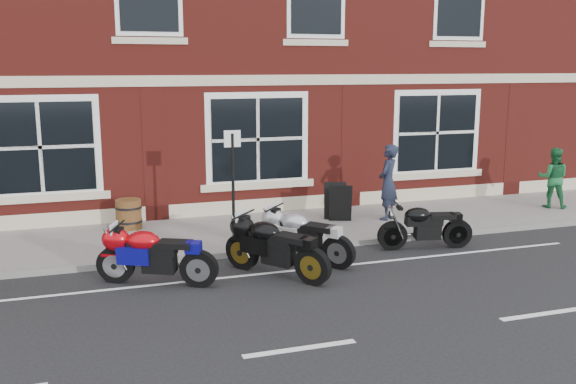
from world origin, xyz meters
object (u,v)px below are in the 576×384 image
at_px(moto_sport_silver, 304,234).
at_px(pedestrian_right, 553,178).
at_px(parking_sign, 233,180).
at_px(moto_sport_black, 275,245).
at_px(barrel_planter, 129,214).
at_px(pedestrian_left, 388,182).
at_px(moto_naked_black, 423,224).
at_px(moto_sport_red, 155,253).
at_px(a_board_sign, 338,202).

distance_m(moto_sport_silver, pedestrian_right, 7.85).
bearing_deg(parking_sign, moto_sport_black, -78.06).
xyz_separation_m(moto_sport_black, barrel_planter, (-2.28, 3.88, -0.13)).
xyz_separation_m(moto_sport_silver, barrel_planter, (-3.05, 3.23, -0.10)).
bearing_deg(barrel_planter, moto_sport_silver, -46.61).
bearing_deg(pedestrian_left, moto_naked_black, 39.00).
bearing_deg(barrel_planter, moto_sport_red, -87.51).
relative_size(moto_sport_silver, a_board_sign, 1.96).
bearing_deg(pedestrian_right, parking_sign, 42.11).
height_order(moto_sport_silver, a_board_sign, a_board_sign).
distance_m(moto_sport_black, pedestrian_right, 8.78).
distance_m(moto_sport_red, parking_sign, 2.55).
bearing_deg(barrel_planter, a_board_sign, -8.82).
relative_size(moto_sport_silver, moto_naked_black, 0.88).
xyz_separation_m(moto_sport_black, moto_sport_silver, (0.78, 0.65, -0.03)).
relative_size(moto_sport_red, a_board_sign, 2.25).
relative_size(moto_naked_black, parking_sign, 0.84).
bearing_deg(moto_sport_red, moto_naked_black, -58.22).
xyz_separation_m(moto_sport_black, moto_naked_black, (3.43, 0.73, -0.06)).
relative_size(moto_naked_black, pedestrian_right, 1.28).
bearing_deg(moto_naked_black, barrel_planter, 72.08).
relative_size(barrel_planter, parking_sign, 0.28).
height_order(moto_sport_silver, parking_sign, parking_sign).
distance_m(a_board_sign, barrel_planter, 4.85).
xyz_separation_m(pedestrian_left, parking_sign, (-4.02, -1.08, 0.46)).
distance_m(moto_naked_black, pedestrian_left, 2.21).
bearing_deg(moto_sport_red, moto_sport_silver, -54.98).
distance_m(moto_sport_silver, moto_naked_black, 2.65).
relative_size(pedestrian_left, a_board_sign, 2.02).
bearing_deg(moto_sport_red, barrel_planter, 28.96).
relative_size(pedestrian_left, barrel_planter, 2.70).
relative_size(moto_sport_red, moto_sport_black, 1.07).
height_order(moto_sport_red, moto_sport_black, moto_sport_black).
bearing_deg(a_board_sign, pedestrian_right, 14.80).
xyz_separation_m(barrel_planter, parking_sign, (1.94, -2.08, 1.03)).
xyz_separation_m(pedestrian_right, barrel_planter, (-10.61, 1.16, -0.44)).
bearing_deg(moto_sport_silver, moto_sport_black, -179.06).
bearing_deg(parking_sign, moto_sport_silver, -44.49).
relative_size(moto_sport_silver, parking_sign, 0.74).
distance_m(moto_naked_black, pedestrian_right, 5.31).
bearing_deg(pedestrian_left, moto_sport_red, -19.40).
bearing_deg(moto_sport_silver, pedestrian_left, -1.75).
height_order(barrel_planter, parking_sign, parking_sign).
distance_m(moto_naked_black, barrel_planter, 6.51).
bearing_deg(pedestrian_left, pedestrian_right, 134.09).
bearing_deg(a_board_sign, barrel_planter, -169.88).
xyz_separation_m(moto_sport_red, pedestrian_right, (10.45, 2.50, 0.34)).
relative_size(moto_sport_red, parking_sign, 0.85).
bearing_deg(a_board_sign, moto_sport_red, -128.84).
xyz_separation_m(moto_sport_black, pedestrian_left, (3.69, 2.87, 0.44)).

